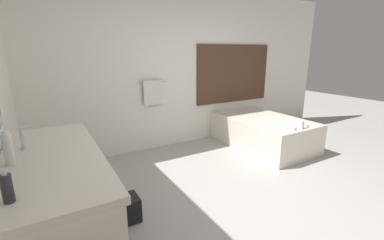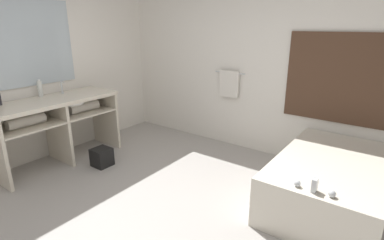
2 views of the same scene
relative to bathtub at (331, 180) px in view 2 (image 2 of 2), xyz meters
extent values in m
plane|color=#A8A39E|center=(-1.42, -1.33, -0.28)|extent=(16.00, 16.00, 0.00)
cube|color=white|center=(-1.42, 0.90, 1.07)|extent=(7.40, 0.06, 2.70)
cube|color=#4C3323|center=(0.00, 0.85, 0.93)|extent=(1.70, 0.02, 1.10)
cylinder|color=silver|center=(-1.72, 0.83, 0.87)|extent=(0.50, 0.02, 0.02)
cube|color=silver|center=(-1.72, 0.82, 0.70)|extent=(0.32, 0.04, 0.40)
cube|color=white|center=(-3.65, -1.33, 1.07)|extent=(0.06, 7.40, 2.70)
cube|color=#B2C1CC|center=(-3.61, -1.11, 1.33)|extent=(0.02, 1.10, 1.10)
cube|color=beige|center=(-3.28, -1.11, 0.60)|extent=(0.65, 1.63, 0.05)
cube|color=beige|center=(-3.28, -1.11, 0.35)|extent=(0.62, 1.55, 0.02)
cylinder|color=white|center=(-3.28, -0.86, 0.56)|extent=(0.34, 0.34, 0.13)
cube|color=beige|center=(-3.28, -1.11, 0.15)|extent=(0.60, 0.04, 0.86)
cube|color=beige|center=(-3.28, -0.31, 0.15)|extent=(0.60, 0.04, 0.86)
cylinder|color=silver|center=(-3.23, -1.52, 0.43)|extent=(0.13, 0.45, 0.13)
cylinder|color=silver|center=(-3.23, -0.70, 0.43)|extent=(0.13, 0.45, 0.13)
cylinder|color=silver|center=(-3.46, -0.86, 0.64)|extent=(0.04, 0.04, 0.02)
cylinder|color=silver|center=(-3.46, -0.86, 0.73)|extent=(0.02, 0.02, 0.16)
cube|color=silver|center=(-3.42, -0.86, 0.80)|extent=(0.07, 0.01, 0.01)
cube|color=silver|center=(0.00, 0.00, -0.02)|extent=(1.04, 1.71, 0.51)
ellipsoid|color=white|center=(0.00, 0.00, 0.08)|extent=(0.75, 1.23, 0.30)
cube|color=silver|center=(0.00, -0.76, 0.29)|extent=(0.04, 0.07, 0.12)
sphere|color=silver|center=(-0.14, -0.76, 0.26)|extent=(0.06, 0.06, 0.06)
sphere|color=silver|center=(0.14, -0.76, 0.26)|extent=(0.06, 0.06, 0.06)
cylinder|color=silver|center=(-3.52, -1.14, 0.73)|extent=(0.06, 0.06, 0.21)
cylinder|color=white|center=(-3.52, -1.14, 0.85)|extent=(0.03, 0.03, 0.02)
cube|color=black|center=(-2.71, -0.86, -0.16)|extent=(0.23, 0.23, 0.24)
camera|label=1|loc=(-3.28, -3.11, 1.35)|focal=24.00mm
camera|label=2|loc=(0.47, -3.13, 1.57)|focal=28.00mm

